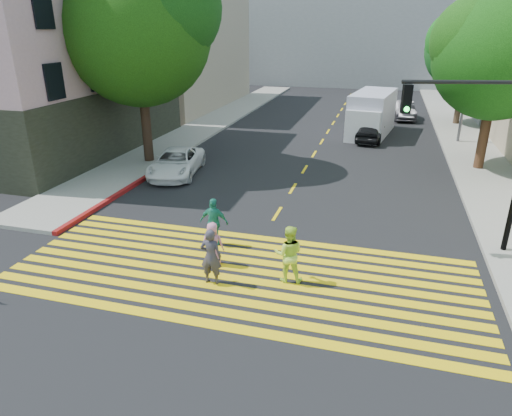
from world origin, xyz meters
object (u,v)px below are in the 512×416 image
at_px(pedestrian_child, 213,244).
at_px(dark_car_near, 371,131).
at_px(white_van, 371,115).
at_px(tree_left, 139,23).
at_px(white_sedan, 176,162).
at_px(dark_car_parked, 403,110).
at_px(silver_car, 378,106).
at_px(pedestrian_man, 211,257).
at_px(pedestrian_extra, 214,222).
at_px(traffic_signal, 491,140).
at_px(pedestrian_woman, 289,254).
at_px(tree_right_far, 469,44).
at_px(tree_right_near, 502,48).

height_order(pedestrian_child, dark_car_near, pedestrian_child).
bearing_deg(white_van, dark_car_near, -76.95).
height_order(tree_left, white_sedan, tree_left).
xyz_separation_m(tree_left, dark_car_parked, (12.81, 16.03, -6.11)).
distance_m(white_sedan, dark_car_near, 12.89).
bearing_deg(white_van, silver_car, 96.44).
bearing_deg(pedestrian_man, pedestrian_extra, -75.37).
bearing_deg(traffic_signal, pedestrian_extra, 178.84).
xyz_separation_m(pedestrian_man, pedestrian_woman, (2.03, 0.69, 0.02)).
distance_m(pedestrian_woman, pedestrian_child, 2.39).
bearing_deg(white_sedan, pedestrian_man, -69.05).
relative_size(tree_right_far, pedestrian_child, 5.99).
height_order(tree_right_near, pedestrian_man, tree_right_near).
distance_m(pedestrian_extra, white_sedan, 7.93).
bearing_deg(dark_car_parked, tree_right_near, -81.96).
height_order(tree_left, white_van, tree_left).
xyz_separation_m(pedestrian_extra, white_van, (4.11, 17.81, 0.49)).
xyz_separation_m(pedestrian_man, dark_car_parked, (5.49, 26.37, -0.14)).
distance_m(white_sedan, white_van, 14.11).
height_order(pedestrian_child, white_sedan, pedestrian_child).
bearing_deg(tree_left, pedestrian_child, -53.23).
bearing_deg(pedestrian_man, pedestrian_child, -75.24).
xyz_separation_m(tree_left, tree_right_near, (16.31, 3.22, -1.04)).
xyz_separation_m(tree_right_far, pedestrian_woman, (-7.20, -24.31, -4.64)).
bearing_deg(tree_right_near, white_van, 130.92).
height_order(pedestrian_man, traffic_signal, traffic_signal).
bearing_deg(tree_right_far, tree_right_near, -91.17).
relative_size(white_sedan, traffic_signal, 0.78).
relative_size(tree_right_near, dark_car_near, 2.25).
xyz_separation_m(tree_right_far, dark_car_near, (-5.75, -6.60, -4.83)).
relative_size(tree_right_near, white_sedan, 1.95).
bearing_deg(dark_car_parked, pedestrian_extra, -111.81).
bearing_deg(white_sedan, tree_right_near, 9.04).
height_order(pedestrian_man, pedestrian_extra, pedestrian_man).
xyz_separation_m(tree_left, white_van, (10.67, 9.74, -5.49)).
xyz_separation_m(pedestrian_woman, white_van, (1.32, 19.38, 0.46)).
relative_size(pedestrian_man, pedestrian_child, 1.21).
bearing_deg(traffic_signal, tree_left, 143.37).
distance_m(pedestrian_child, silver_car, 26.94).
relative_size(pedestrian_extra, white_sedan, 0.37).
relative_size(pedestrian_extra, traffic_signal, 0.29).
bearing_deg(pedestrian_child, white_sedan, -66.18).
height_order(pedestrian_woman, pedestrian_child, pedestrian_woman).
height_order(tree_right_near, silver_car, tree_right_near).
bearing_deg(white_van, pedestrian_extra, -94.36).
xyz_separation_m(pedestrian_woman, silver_car, (1.61, 26.96, -0.13)).
height_order(pedestrian_woman, white_sedan, pedestrian_woman).
height_order(tree_right_far, silver_car, tree_right_far).
bearing_deg(dark_car_near, silver_car, -85.01).
relative_size(pedestrian_man, silver_car, 0.34).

